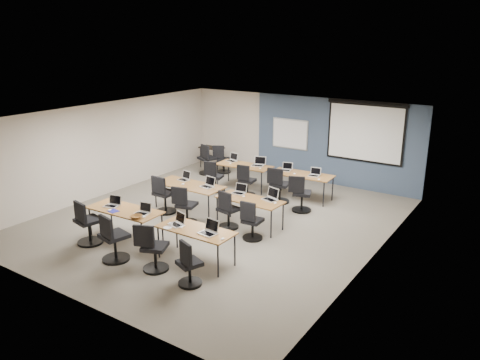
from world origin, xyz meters
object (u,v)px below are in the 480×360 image
Objects in this scene: task_chair_4 at (164,197)px; whiteboard at (290,134)px; training_table_mid_right at (250,201)px; training_table_back_right at (302,176)px; task_chair_1 at (113,242)px; training_table_mid_left at (189,186)px; laptop_11 at (314,174)px; training_table_back_left at (244,166)px; task_chair_2 at (152,251)px; laptop_8 at (232,159)px; laptop_3 at (209,230)px; laptop_9 at (258,163)px; spare_chair_a at (222,161)px; task_chair_6 at (228,213)px; laptop_10 at (286,169)px; laptop_7 at (271,197)px; task_chair_10 at (279,188)px; laptop_1 at (143,211)px; task_chair_0 at (87,226)px; training_table_front_left at (125,211)px; laptop_6 at (239,191)px; training_table_front_right at (196,231)px; spare_chair_b at (207,162)px; task_chair_3 at (189,267)px; task_chair_7 at (251,224)px; task_chair_8 at (214,179)px; projector_screen at (365,129)px; laptop_4 at (185,178)px; task_chair_11 at (300,197)px; laptop_2 at (178,222)px; laptop_0 at (113,204)px; utility_table at (212,150)px; task_chair_9 at (246,183)px.

whiteboard is at bearing 77.29° from task_chair_4.
training_table_mid_right is 0.93× the size of training_table_back_right.
training_table_mid_right is 1.58× the size of task_chair_1.
training_table_mid_left is 3.55m from laptop_11.
training_table_back_left is 3.06m from task_chair_4.
task_chair_2 is 6.04m from laptop_8.
laptop_11 is at bearing 97.45° from laptop_3.
laptop_9 is 2.14m from spare_chair_a.
laptop_11 is (0.86, 3.04, 0.38)m from task_chair_6.
whiteboard reaches higher than laptop_10.
task_chair_10 is at bearing 130.44° from laptop_7.
laptop_1 is 5.99m from spare_chair_a.
task_chair_0 is at bearing -112.12° from spare_chair_a.
laptop_8 is at bearing 98.81° from training_table_mid_left.
laptop_6 is (1.55, 2.40, 0.10)m from training_table_front_left.
training_table_front_left is 2.27m from training_table_mid_left.
training_table_front_right is 1.70× the size of task_chair_6.
task_chair_10 is at bearing 3.58° from spare_chair_b.
laptop_8 is (-2.97, 5.77, 0.41)m from task_chair_3.
whiteboard is 1.27× the size of task_chair_2.
laptop_7 is 0.96m from task_chair_7.
task_chair_3 is at bearing -72.58° from task_chair_8.
training_table_front_left is at bearing -116.50° from training_table_back_right.
projector_screen reaches higher than spare_chair_b.
training_table_back_right is 5.66× the size of laptop_6.
laptop_11 is (0.92, 2.45, -0.00)m from laptop_6.
task_chair_4 is at bearing 101.03° from training_table_front_left.
training_table_back_left is 1.83× the size of task_chair_3.
spare_chair_a is (-1.03, 3.20, -0.39)m from laptop_4.
training_table_back_left is at bearing -5.92° from laptop_8.
task_chair_4 reaches higher than laptop_11.
laptop_3 reaches higher than laptop_11.
training_table_back_right is at bearing -124.12° from projector_screen.
task_chair_3 is at bearing -98.61° from laptop_11.
task_chair_11 reaches higher than training_table_front_right.
task_chair_7 is (0.83, 1.58, -0.40)m from laptop_2.
laptop_2 is at bearing -124.50° from task_chair_11.
laptop_10 is at bearing -136.36° from projector_screen.
projector_screen is 7.13m from laptop_1.
spare_chair_b is (-3.69, 3.09, -0.24)m from training_table_mid_right.
spare_chair_b is (-4.13, 5.28, -0.36)m from laptop_3.
training_table_mid_left is 1.86× the size of task_chair_4.
laptop_1 is at bearing -121.56° from laptop_11.
task_chair_4 is (-0.44, -0.53, -0.26)m from training_table_mid_left.
laptop_0 reaches higher than training_table_mid_left.
laptop_6 is 2.50m from laptop_10.
utility_table reaches higher than training_table_back_right.
task_chair_9 reaches higher than training_table_mid_right.
laptop_6 reaches higher than task_chair_3.
task_chair_10 is at bearing -144.82° from laptop_11.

